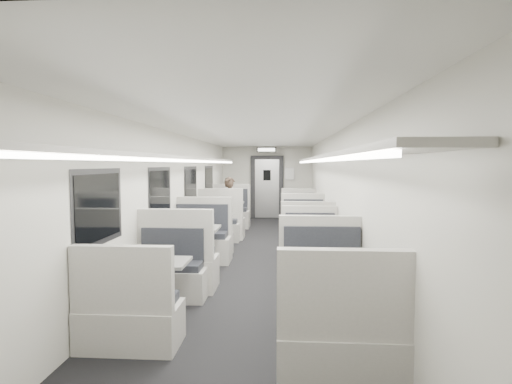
# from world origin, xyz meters

# --- Properties ---
(room) EXTENTS (3.24, 12.24, 2.64)m
(room) POSITION_xyz_m (0.00, 0.00, 1.20)
(room) COLOR black
(room) RESTS_ON ground
(booth_left_a) EXTENTS (1.14, 2.32, 1.24)m
(booth_left_a) POSITION_xyz_m (-1.00, 3.06, 0.41)
(booth_left_a) COLOR #B2ADA7
(booth_left_a) RESTS_ON room
(booth_left_b) EXTENTS (1.02, 2.07, 1.10)m
(booth_left_b) POSITION_xyz_m (-1.00, 1.14, 0.37)
(booth_left_b) COLOR #B2ADA7
(booth_left_b) RESTS_ON room
(booth_left_c) EXTENTS (1.10, 2.24, 1.20)m
(booth_left_c) POSITION_xyz_m (-1.00, -0.96, 0.40)
(booth_left_c) COLOR #B2ADA7
(booth_left_c) RESTS_ON room
(booth_left_d) EXTENTS (0.97, 1.98, 1.06)m
(booth_left_d) POSITION_xyz_m (-1.00, -2.90, 0.35)
(booth_left_d) COLOR #B2ADA7
(booth_left_d) RESTS_ON room
(booth_right_a) EXTENTS (1.02, 2.08, 1.11)m
(booth_right_a) POSITION_xyz_m (1.00, 3.32, 0.37)
(booth_right_a) COLOR #B2ADA7
(booth_right_a) RESTS_ON room
(booth_right_b) EXTENTS (1.03, 2.10, 1.12)m
(booth_right_b) POSITION_xyz_m (1.00, 1.04, 0.37)
(booth_right_b) COLOR #B2ADA7
(booth_right_b) RESTS_ON room
(booth_right_c) EXTENTS (0.98, 2.00, 1.07)m
(booth_right_c) POSITION_xyz_m (1.00, -1.14, 0.36)
(booth_right_c) COLOR #B2ADA7
(booth_right_c) RESTS_ON room
(booth_right_d) EXTENTS (1.07, 2.18, 1.16)m
(booth_right_d) POSITION_xyz_m (1.00, -3.34, 0.39)
(booth_right_d) COLOR #B2ADA7
(booth_right_d) RESTS_ON room
(passenger) EXTENTS (0.62, 0.50, 1.49)m
(passenger) POSITION_xyz_m (-0.81, 2.60, 0.75)
(passenger) COLOR black
(passenger) RESTS_ON room
(window_a) EXTENTS (0.02, 1.18, 0.84)m
(window_a) POSITION_xyz_m (-1.49, 3.40, 1.35)
(window_a) COLOR black
(window_a) RESTS_ON room
(window_b) EXTENTS (0.02, 1.18, 0.84)m
(window_b) POSITION_xyz_m (-1.49, 1.20, 1.35)
(window_b) COLOR black
(window_b) RESTS_ON room
(window_c) EXTENTS (0.02, 1.18, 0.84)m
(window_c) POSITION_xyz_m (-1.49, -1.00, 1.35)
(window_c) COLOR black
(window_c) RESTS_ON room
(window_d) EXTENTS (0.02, 1.18, 0.84)m
(window_d) POSITION_xyz_m (-1.49, -3.20, 1.35)
(window_d) COLOR black
(window_d) RESTS_ON room
(luggage_rack_left) EXTENTS (0.46, 10.40, 0.09)m
(luggage_rack_left) POSITION_xyz_m (-1.24, -0.30, 1.92)
(luggage_rack_left) COLOR #B2ADA7
(luggage_rack_left) RESTS_ON room
(luggage_rack_right) EXTENTS (0.46, 10.40, 0.09)m
(luggage_rack_right) POSITION_xyz_m (1.24, -0.30, 1.92)
(luggage_rack_right) COLOR #B2ADA7
(luggage_rack_right) RESTS_ON room
(vestibule_door) EXTENTS (1.10, 0.13, 2.10)m
(vestibule_door) POSITION_xyz_m (0.00, 5.93, 1.04)
(vestibule_door) COLOR black
(vestibule_door) RESTS_ON room
(exit_sign) EXTENTS (0.62, 0.12, 0.16)m
(exit_sign) POSITION_xyz_m (0.00, 5.44, 2.28)
(exit_sign) COLOR black
(exit_sign) RESTS_ON room
(wall_notice) EXTENTS (0.32, 0.02, 0.40)m
(wall_notice) POSITION_xyz_m (0.75, 5.92, 1.50)
(wall_notice) COLOR white
(wall_notice) RESTS_ON room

